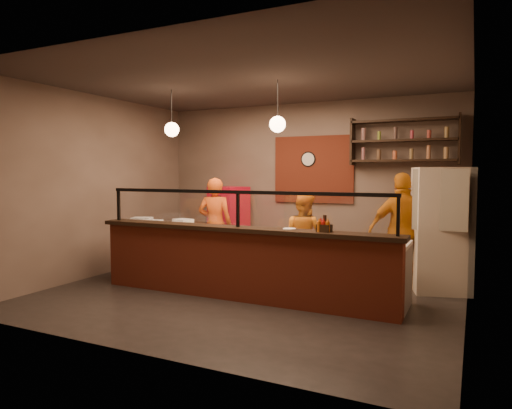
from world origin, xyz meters
The scene contains 29 objects.
floor centered at (0.00, 0.00, 0.00)m, with size 6.00×6.00×0.00m, color black.
ceiling centered at (0.00, 0.00, 3.20)m, with size 6.00×6.00×0.00m, color #3C332E.
wall_back centered at (0.00, 2.50, 1.60)m, with size 6.00×6.00×0.00m, color #736054.
wall_left centered at (-3.00, 0.00, 1.60)m, with size 5.00×5.00×0.00m, color #736054.
wall_right centered at (3.00, 0.00, 1.60)m, with size 5.00×5.00×0.00m, color #736054.
wall_front centered at (0.00, -2.50, 1.60)m, with size 6.00×6.00×0.00m, color #736054.
brick_patch centered at (0.20, 2.47, 1.90)m, with size 1.60×0.04×1.30m, color #953720.
service_counter centered at (0.00, -0.30, 0.50)m, with size 4.60×0.25×1.00m, color #953720.
counter_ledge centered at (0.00, -0.30, 1.03)m, with size 4.70×0.37×0.06m, color black.
worktop_cabinet centered at (0.00, 0.20, 0.42)m, with size 4.60×0.75×0.85m, color gray.
worktop centered at (0.00, 0.20, 0.88)m, with size 4.60×0.75×0.05m, color white.
sneeze_guard centered at (0.00, -0.30, 1.37)m, with size 4.50×0.05×0.52m.
wall_shelving centered at (1.90, 2.32, 2.40)m, with size 1.84×0.28×0.85m.
wall_clock centered at (0.10, 2.46, 2.10)m, with size 0.30×0.30×0.04m, color black.
pendant_left centered at (-1.50, 0.20, 2.55)m, with size 0.24×0.24×0.77m.
pendant_right centered at (0.40, 0.20, 2.55)m, with size 0.24×0.24×0.77m.
cook_left centered at (-1.26, 1.17, 0.87)m, with size 0.64×0.42×1.75m, color #E05415.
cook_mid centered at (0.46, 1.20, 0.75)m, with size 0.73×0.57×1.49m, color orange.
cook_right centered at (2.05, 1.39, 0.92)m, with size 1.08×0.45×1.84m, color #C56F12.
fridge centered at (2.60, 1.47, 0.96)m, with size 0.80×0.75×1.92m, color beige.
red_cooler centered at (-1.52, 2.15, 0.77)m, with size 0.66×0.61×1.55m, color red.
pizza_dough centered at (0.18, 0.17, 0.91)m, with size 0.55×0.55×0.01m, color #EEE0CA.
prep_tub_a centered at (-2.15, 0.19, 0.98)m, with size 0.32×0.26×0.16m, color white.
prep_tub_b centered at (-1.42, 0.38, 0.97)m, with size 0.30×0.24×0.15m, color white.
prep_tub_c centered at (-1.77, -0.02, 0.98)m, with size 0.31×0.25×0.15m, color silver.
rolling_pin centered at (-1.17, 0.34, 0.93)m, with size 0.06×0.06×0.35m, color yellow.
condiment_caddy centered at (1.28, -0.29, 1.11)m, with size 0.18×0.14×0.10m, color black.
pepper_mill centered at (1.28, -0.28, 1.17)m, with size 0.05×0.05×0.22m, color black.
small_plate centered at (0.77, -0.24, 1.07)m, with size 0.18×0.18×0.01m, color white.
Camera 1 is at (3.05, -6.05, 1.84)m, focal length 32.00 mm.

